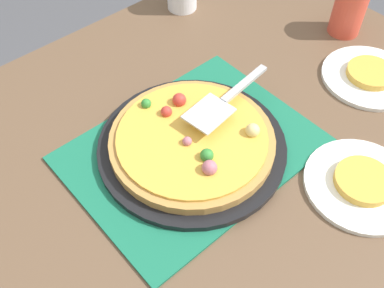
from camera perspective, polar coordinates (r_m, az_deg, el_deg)
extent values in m
cube|color=brown|center=(0.92, 0.00, -1.39)|extent=(1.40, 1.00, 0.03)
cube|color=brown|center=(1.73, 6.44, 10.65)|extent=(0.07, 0.07, 0.72)
cube|color=#196B4C|center=(0.90, 0.00, -0.69)|extent=(0.48, 0.36, 0.01)
cylinder|color=black|center=(0.90, 0.00, -0.28)|extent=(0.38, 0.38, 0.01)
cylinder|color=#B78442|center=(0.88, 0.00, 0.41)|extent=(0.33, 0.33, 0.02)
cylinder|color=gold|center=(0.87, 0.00, 0.96)|extent=(0.30, 0.30, 0.01)
sphere|color=red|center=(0.93, -1.64, 5.67)|extent=(0.03, 0.03, 0.03)
sphere|color=#B76675|center=(0.86, -0.62, 0.36)|extent=(0.02, 0.02, 0.02)
sphere|color=#338433|center=(0.83, 1.92, -1.44)|extent=(0.03, 0.03, 0.03)
sphere|color=#E5CC7F|center=(0.88, 7.78, 1.75)|extent=(0.03, 0.03, 0.03)
sphere|color=#338433|center=(0.93, -5.89, 5.18)|extent=(0.02, 0.02, 0.02)
sphere|color=#B76675|center=(0.81, 2.26, -3.05)|extent=(0.03, 0.03, 0.03)
sphere|color=red|center=(0.91, -3.26, 4.19)|extent=(0.02, 0.02, 0.02)
cylinder|color=white|center=(1.13, 21.74, 7.98)|extent=(0.22, 0.22, 0.01)
cylinder|color=white|center=(0.91, 20.91, -4.89)|extent=(0.22, 0.22, 0.01)
cylinder|color=gold|center=(1.12, 21.93, 8.46)|extent=(0.11, 0.11, 0.02)
cylinder|color=gold|center=(0.90, 21.13, -4.41)|extent=(0.11, 0.11, 0.02)
cylinder|color=#E04C38|center=(1.23, 19.44, 15.75)|extent=(0.08, 0.08, 0.12)
cube|color=silver|center=(0.88, 2.17, 3.95)|extent=(0.10, 0.08, 0.00)
cube|color=#B2B2B7|center=(0.95, 6.72, 7.70)|extent=(0.14, 0.03, 0.01)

